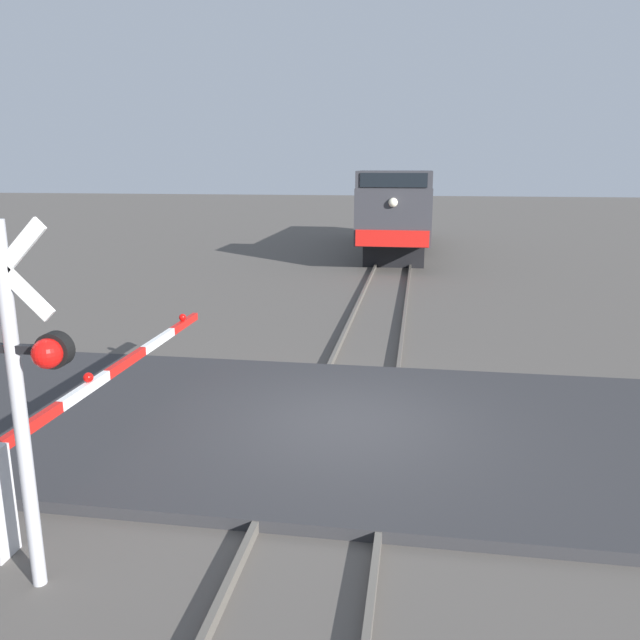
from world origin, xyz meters
TOP-DOWN VIEW (x-y plane):
  - ground_plane at (0.00, 0.00)m, footprint 160.00×160.00m
  - rail_track_left at (-0.72, 0.00)m, footprint 0.08×80.00m
  - rail_track_right at (0.72, 0.00)m, footprint 0.08×80.00m
  - road_surface at (0.00, 0.00)m, footprint 36.00×6.01m
  - locomotive at (0.00, 22.08)m, footprint 3.00×14.36m
  - crossing_signal at (-2.68, -4.26)m, footprint 1.18×0.33m
  - crossing_gate at (-3.43, -2.85)m, footprint 0.36×7.05m

SIDE VIEW (x-z plane):
  - ground_plane at x=0.00m, z-range 0.00..0.00m
  - rail_track_left at x=-0.72m, z-range 0.00..0.15m
  - rail_track_right at x=0.72m, z-range 0.00..0.15m
  - road_surface at x=0.00m, z-range 0.00..0.16m
  - crossing_gate at x=-3.43m, z-range 0.19..1.57m
  - locomotive at x=0.00m, z-range 0.02..3.97m
  - crossing_signal at x=-2.68m, z-range 0.42..4.16m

